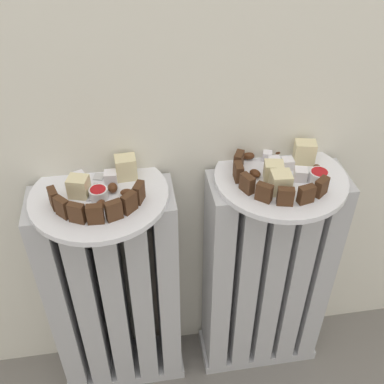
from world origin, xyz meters
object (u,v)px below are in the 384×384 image
object	(u,v)px
plate_left	(99,196)
plate_right	(280,178)
radiator_left	(115,297)
radiator_right	(266,279)
jam_bowl_right	(319,176)
fork	(95,184)
jam_bowl_left	(98,193)

from	to	relation	value
plate_left	plate_right	bearing A→B (deg)	0.00
radiator_left	radiator_right	bearing A→B (deg)	0.00
jam_bowl_right	fork	distance (m)	0.45
radiator_right	fork	distance (m)	0.50
radiator_left	fork	bearing A→B (deg)	103.16
radiator_right	jam_bowl_right	world-z (taller)	jam_bowl_right
jam_bowl_right	radiator_left	bearing A→B (deg)	176.43
radiator_right	plate_left	bearing A→B (deg)	180.00
jam_bowl_right	fork	world-z (taller)	jam_bowl_right
fork	radiator_right	bearing A→B (deg)	-4.26
radiator_right	plate_left	distance (m)	0.49
plate_left	jam_bowl_left	bearing A→B (deg)	-87.01
plate_left	jam_bowl_left	world-z (taller)	jam_bowl_left
radiator_left	plate_right	world-z (taller)	plate_right
plate_right	jam_bowl_right	xyz separation A→B (m)	(0.07, -0.03, 0.02)
radiator_left	jam_bowl_right	world-z (taller)	jam_bowl_right
radiator_left	fork	world-z (taller)	fork
radiator_right	plate_right	bearing A→B (deg)	0.00
plate_right	plate_left	bearing A→B (deg)	180.00
radiator_right	plate_right	world-z (taller)	plate_right
fork	jam_bowl_left	bearing A→B (deg)	-80.16
jam_bowl_right	jam_bowl_left	bearing A→B (deg)	178.25
plate_right	jam_bowl_left	size ratio (longest dim) A/B	7.50
radiator_right	jam_bowl_left	size ratio (longest dim) A/B	16.51
radiator_left	fork	distance (m)	0.32
jam_bowl_right	radiator_right	bearing A→B (deg)	158.38
radiator_left	jam_bowl_left	xyz separation A→B (m)	(0.00, -0.01, 0.33)
radiator_left	plate_left	distance (m)	0.31
fork	plate_left	bearing A→B (deg)	-76.84
plate_right	fork	size ratio (longest dim) A/B	3.06
jam_bowl_left	fork	bearing A→B (deg)	99.84
plate_left	jam_bowl_left	distance (m)	0.02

